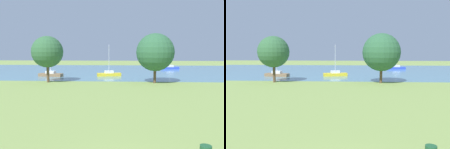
# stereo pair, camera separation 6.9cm
# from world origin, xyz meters

# --- Properties ---
(ground_plane) EXTENTS (160.00, 160.00, 0.00)m
(ground_plane) POSITION_xyz_m (0.00, 22.00, 0.00)
(ground_plane) COLOR #7F994C
(water_surface) EXTENTS (140.00, 40.00, 0.02)m
(water_surface) POSITION_xyz_m (0.00, 50.00, 0.01)
(water_surface) COLOR teal
(water_surface) RESTS_ON ground
(sailboat_blue) EXTENTS (4.98, 2.26, 5.14)m
(sailboat_blue) POSITION_xyz_m (12.26, 55.31, 0.44)
(sailboat_blue) COLOR blue
(sailboat_blue) RESTS_ON water_surface
(sailboat_yellow) EXTENTS (5.02, 2.61, 6.37)m
(sailboat_yellow) POSITION_xyz_m (-3.20, 37.98, 0.46)
(sailboat_yellow) COLOR yellow
(sailboat_yellow) RESTS_ON water_surface
(sailboat_brown) EXTENTS (4.98, 2.27, 7.96)m
(sailboat_brown) POSITION_xyz_m (-14.83, 36.67, 0.48)
(sailboat_brown) COLOR brown
(sailboat_brown) RESTS_ON water_surface
(tree_west_near) EXTENTS (5.14, 5.14, 7.59)m
(tree_west_near) POSITION_xyz_m (-12.61, 28.51, 5.01)
(tree_west_near) COLOR brown
(tree_west_near) RESTS_ON ground
(tree_east_far) EXTENTS (6.07, 6.07, 7.99)m
(tree_east_far) POSITION_xyz_m (4.88, 28.75, 4.95)
(tree_east_far) COLOR brown
(tree_east_far) RESTS_ON ground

